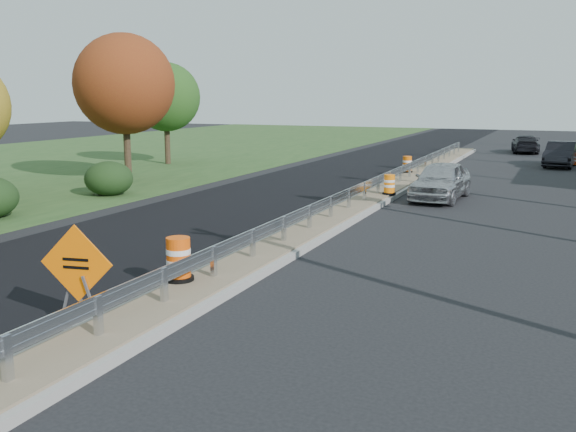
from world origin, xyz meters
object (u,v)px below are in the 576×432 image
at_px(caution_sign, 79,303).
at_px(barrel_median_near, 179,260).
at_px(barrel_shoulder_far, 575,160).
at_px(car_dark_mid, 561,154).
at_px(barrel_median_far, 407,165).
at_px(barrel_median_mid, 389,185).
at_px(car_silver, 441,181).
at_px(car_dark_far, 525,144).

height_order(caution_sign, barrel_median_near, caution_sign).
xyz_separation_m(barrel_shoulder_far, car_dark_mid, (-0.84, -0.93, 0.39)).
distance_m(barrel_median_far, barrel_shoulder_far, 12.67).
relative_size(barrel_median_near, barrel_median_far, 1.13).
height_order(barrel_median_far, barrel_shoulder_far, barrel_median_far).
xyz_separation_m(caution_sign, barrel_median_far, (0.35, 25.24, 0.14)).
bearing_deg(barrel_shoulder_far, barrel_median_mid, -112.58).
relative_size(barrel_median_near, car_dark_mid, 0.21).
bearing_deg(barrel_median_near, caution_sign, -97.01).
height_order(car_silver, car_dark_mid, car_silver).
xyz_separation_m(barrel_median_near, barrel_median_far, (-0.00, 22.40, -0.05)).
bearing_deg(car_silver, barrel_median_near, -97.95).
bearing_deg(barrel_shoulder_far, barrel_median_far, -131.44).
bearing_deg(car_silver, caution_sign, -97.29).
bearing_deg(car_dark_far, car_dark_mid, 98.89).
bearing_deg(barrel_median_far, car_dark_mid, 48.61).
bearing_deg(car_dark_far, barrel_median_far, 68.20).
xyz_separation_m(barrel_median_near, car_dark_mid, (7.55, 30.96, 0.06)).
height_order(barrel_median_far, car_dark_far, car_dark_far).
relative_size(barrel_median_mid, barrel_median_far, 0.95).
distance_m(car_silver, car_dark_far, 25.17).
relative_size(barrel_median_mid, barrel_shoulder_far, 1.06).
xyz_separation_m(barrel_median_mid, car_dark_far, (3.85, 26.06, 0.05)).
bearing_deg(car_silver, barrel_median_mid, -150.34).
relative_size(car_silver, car_dark_far, 1.00).
relative_size(barrel_median_mid, car_dark_mid, 0.18).
bearing_deg(car_dark_far, barrel_shoulder_far, 105.46).
height_order(barrel_median_mid, car_dark_far, car_dark_far).
distance_m(barrel_median_near, barrel_median_mid, 14.41).
distance_m(caution_sign, car_dark_far, 43.60).
relative_size(barrel_median_near, car_dark_far, 0.21).
relative_size(caution_sign, car_dark_far, 0.43).
height_order(caution_sign, barrel_median_far, caution_sign).
bearing_deg(car_dark_far, barrel_median_mid, 75.14).
xyz_separation_m(barrel_shoulder_far, car_dark_far, (-3.44, 8.54, 0.30)).
relative_size(caution_sign, barrel_median_near, 2.04).
height_order(barrel_shoulder_far, car_dark_mid, car_dark_mid).
bearing_deg(caution_sign, barrel_median_far, 78.73).
relative_size(barrel_shoulder_far, car_silver, 0.17).
bearing_deg(car_silver, barrel_median_far, 116.78).
distance_m(caution_sign, car_silver, 18.51).
bearing_deg(barrel_median_mid, car_dark_mid, 68.76).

